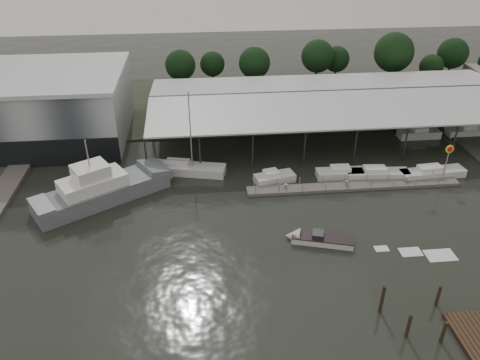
{
  "coord_description": "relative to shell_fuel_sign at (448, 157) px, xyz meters",
  "views": [
    {
      "loc": [
        -4.92,
        -40.48,
        31.66
      ],
      "look_at": [
        0.01,
        9.14,
        2.5
      ],
      "focal_mm": 35.0,
      "sensor_mm": 36.0,
      "label": 1
    }
  ],
  "objects": [
    {
      "name": "floating_dock",
      "position": [
        -12.0,
        0.01,
        -3.72
      ],
      "size": [
        28.0,
        2.0,
        1.4
      ],
      "color": "#645E58",
      "rests_on": "ground"
    },
    {
      "name": "trawler_dock",
      "position": [
        -57.0,
        4.01,
        -3.68
      ],
      "size": [
        3.0,
        18.0,
        0.5
      ],
      "color": "#645E58",
      "rests_on": "ground"
    },
    {
      "name": "storage_warehouse",
      "position": [
        -55.0,
        19.95,
        1.36
      ],
      "size": [
        24.5,
        20.5,
        10.5
      ],
      "color": "#A8AFB3",
      "rests_on": "ground"
    },
    {
      "name": "land_strip_far",
      "position": [
        -27.0,
        32.01,
        -3.83
      ],
      "size": [
        140.0,
        30.0,
        0.3
      ],
      "color": "#393E2E",
      "rests_on": "ground"
    },
    {
      "name": "grey_trawler",
      "position": [
        -43.93,
        0.29,
        -2.35
      ],
      "size": [
        16.96,
        12.92,
        8.84
      ],
      "rotation": [
        0.0,
        0.0,
        0.56
      ],
      "color": "slate",
      "rests_on": "ground"
    },
    {
      "name": "speedboat_underway",
      "position": [
        -19.55,
        -10.72,
        -3.53
      ],
      "size": [
        17.94,
        6.8,
        2.0
      ],
      "rotation": [
        0.0,
        0.0,
        2.86
      ],
      "color": "silver",
      "rests_on": "ground"
    },
    {
      "name": "moored_cruiser_2",
      "position": [
        -8.1,
        2.19,
        -3.31
      ],
      "size": [
        8.52,
        2.76,
        1.7
      ],
      "rotation": [
        0.0,
        0.0,
        -0.07
      ],
      "color": "silver",
      "rests_on": "ground"
    },
    {
      "name": "moored_cruiser_1",
      "position": [
        -12.63,
        2.81,
        -3.31
      ],
      "size": [
        7.4,
        2.4,
        1.7
      ],
      "rotation": [
        0.0,
        0.0,
        -0.03
      ],
      "color": "silver",
      "rests_on": "ground"
    },
    {
      "name": "shell_fuel_sign",
      "position": [
        0.0,
        0.0,
        0.0
      ],
      "size": [
        1.1,
        0.18,
        5.55
      ],
      "color": "gray",
      "rests_on": "ground"
    },
    {
      "name": "horizon_tree_line",
      "position": [
        -2.98,
        38.0,
        2.17
      ],
      "size": [
        67.45,
        11.07,
        11.28
      ],
      "color": "black",
      "rests_on": "ground"
    },
    {
      "name": "covered_boat_shed",
      "position": [
        -10.0,
        18.01,
        2.2
      ],
      "size": [
        58.24,
        24.0,
        6.96
      ],
      "color": "#BBBDBF",
      "rests_on": "ground"
    },
    {
      "name": "ground",
      "position": [
        -27.0,
        -9.99,
        -3.93
      ],
      "size": [
        200.0,
        200.0,
        0.0
      ],
      "primitive_type": "plane",
      "color": "black",
      "rests_on": "ground"
    },
    {
      "name": "moored_cruiser_3",
      "position": [
        -0.61,
        1.75,
        -3.31
      ],
      "size": [
        9.08,
        2.96,
        1.7
      ],
      "rotation": [
        0.0,
        0.0,
        0.09
      ],
      "color": "silver",
      "rests_on": "ground"
    },
    {
      "name": "mooring_pilings",
      "position": [
        -13.59,
        -25.23,
        -2.85
      ],
      "size": [
        5.78,
        8.77,
        3.8
      ],
      "color": "#34261A",
      "rests_on": "ground"
    },
    {
      "name": "moored_cruiser_0",
      "position": [
        -22.09,
        2.58,
        -3.31
      ],
      "size": [
        5.68,
        3.31,
        1.7
      ],
      "rotation": [
        0.0,
        0.0,
        0.22
      ],
      "color": "silver",
      "rests_on": "ground"
    },
    {
      "name": "white_sailboat",
      "position": [
        -33.5,
        6.04,
        -3.29
      ],
      "size": [
        10.26,
        4.79,
        11.91
      ],
      "rotation": [
        0.0,
        0.0,
        -0.23
      ],
      "color": "silver",
      "rests_on": "ground"
    }
  ]
}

